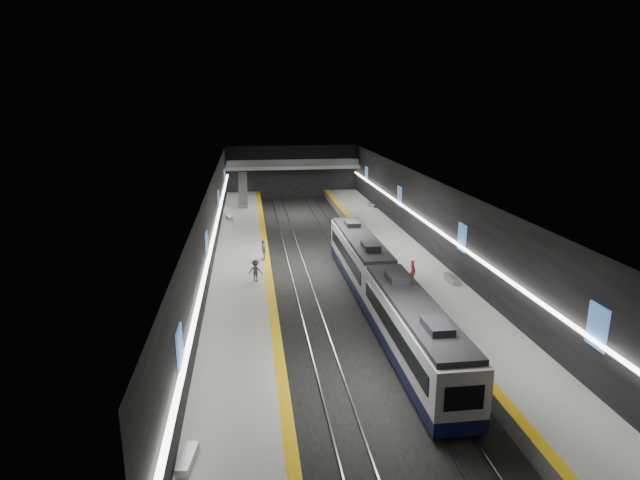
{
  "coord_description": "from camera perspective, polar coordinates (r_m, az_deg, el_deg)",
  "views": [
    {
      "loc": [
        -6.67,
        -46.95,
        15.38
      ],
      "look_at": [
        -0.2,
        1.13,
        2.2
      ],
      "focal_mm": 30.0,
      "sensor_mm": 36.0,
      "label": 1
    }
  ],
  "objects": [
    {
      "name": "ground",
      "position": [
        49.85,
        0.4,
        -2.77
      ],
      "size": [
        70.0,
        70.0,
        0.0
      ],
      "primitive_type": "plane",
      "color": "black",
      "rests_on": "ground"
    },
    {
      "name": "cove_light_left",
      "position": [
        48.46,
        -11.14,
        1.08
      ],
      "size": [
        0.25,
        68.6,
        0.12
      ],
      "primitive_type": "cube",
      "color": "white",
      "rests_on": "wall_left"
    },
    {
      "name": "bench_right_near",
      "position": [
        43.95,
        13.85,
        -4.03
      ],
      "size": [
        0.59,
        2.0,
        0.49
      ],
      "primitive_type": "cube",
      "rotation": [
        0.0,
        0.0,
        0.02
      ],
      "color": "#99999E",
      "rests_on": "platform_right"
    },
    {
      "name": "tactile_strip_right",
      "position": [
        50.53,
        6.37,
        -1.41
      ],
      "size": [
        0.6,
        70.0,
        0.02
      ],
      "primitive_type": "cube",
      "color": "yellow",
      "rests_on": "platform_right"
    },
    {
      "name": "ceiling",
      "position": [
        47.99,
        0.42,
        6.35
      ],
      "size": [
        20.0,
        70.0,
        0.04
      ],
      "primitive_type": "cube",
      "rotation": [
        3.14,
        0.0,
        0.0
      ],
      "color": "beige",
      "rests_on": "wall_left"
    },
    {
      "name": "train",
      "position": [
        38.54,
        6.61,
        -4.91
      ],
      "size": [
        2.69,
        30.04,
        3.6
      ],
      "color": "#0E1335",
      "rests_on": "ground"
    },
    {
      "name": "mezzanine_bridge",
      "position": [
        80.82,
        -2.89,
        7.83
      ],
      "size": [
        20.0,
        3.0,
        1.5
      ],
      "color": "gray",
      "rests_on": "wall_left"
    },
    {
      "name": "escalator",
      "position": [
        74.01,
        -8.23,
        5.33
      ],
      "size": [
        1.2,
        7.5,
        3.92
      ],
      "primitive_type": "cube",
      "rotation": [
        0.44,
        0.0,
        0.0
      ],
      "color": "#99999E",
      "rests_on": "platform_left"
    },
    {
      "name": "rails",
      "position": [
        49.83,
        0.4,
        -2.71
      ],
      "size": [
        6.52,
        70.0,
        0.12
      ],
      "color": "gray",
      "rests_on": "ground"
    },
    {
      "name": "platform_left",
      "position": [
        49.26,
        -8.28,
        -2.55
      ],
      "size": [
        5.0,
        70.0,
        1.0
      ],
      "primitive_type": "cube",
      "color": "slate",
      "rests_on": "ground"
    },
    {
      "name": "tile_surface_left",
      "position": [
        49.1,
        -8.3,
        -1.98
      ],
      "size": [
        5.0,
        70.0,
        0.02
      ],
      "primitive_type": "cube",
      "color": "#AFAFA9",
      "rests_on": "platform_left"
    },
    {
      "name": "tactile_strip_left",
      "position": [
        49.11,
        -5.73,
        -1.88
      ],
      "size": [
        0.6,
        70.0,
        0.02
      ],
      "primitive_type": "cube",
      "color": "yellow",
      "rests_on": "platform_left"
    },
    {
      "name": "bench_right_far",
      "position": [
        71.44,
        5.59,
        3.69
      ],
      "size": [
        0.99,
        1.81,
        0.43
      ],
      "primitive_type": "cube",
      "rotation": [
        0.0,
        0.0,
        0.31
      ],
      "color": "#99999E",
      "rests_on": "platform_right"
    },
    {
      "name": "wall_right",
      "position": [
        51.1,
        11.59,
        2.02
      ],
      "size": [
        0.04,
        70.0,
        8.0
      ],
      "primitive_type": "cube",
      "color": "black",
      "rests_on": "ground"
    },
    {
      "name": "bench_left_near",
      "position": [
        23.8,
        -13.95,
        -21.81
      ],
      "size": [
        0.81,
        1.9,
        0.45
      ],
      "primitive_type": "cube",
      "rotation": [
        0.0,
        0.0,
        -0.16
      ],
      "color": "#99999E",
      "rests_on": "platform_left"
    },
    {
      "name": "cove_light_right",
      "position": [
        51.08,
        11.37,
        1.79
      ],
      "size": [
        0.25,
        68.6,
        0.12
      ],
      "primitive_type": "cube",
      "color": "white",
      "rests_on": "wall_right"
    },
    {
      "name": "passenger_right_a",
      "position": [
        43.2,
        9.86,
        -3.25
      ],
      "size": [
        0.57,
        0.73,
        1.75
      ],
      "primitive_type": "imported",
      "rotation": [
        0.0,
        0.0,
        1.84
      ],
      "color": "#BC4746",
      "rests_on": "platform_right"
    },
    {
      "name": "passenger_left_a",
      "position": [
        48.22,
        -6.05,
        -1.05
      ],
      "size": [
        0.61,
        1.17,
        1.91
      ],
      "primitive_type": "imported",
      "rotation": [
        0.0,
        0.0,
        -1.44
      ],
      "color": "beige",
      "rests_on": "platform_left"
    },
    {
      "name": "bench_left_far",
      "position": [
        64.68,
        -9.62,
        2.34
      ],
      "size": [
        0.92,
        1.88,
        0.44
      ],
      "primitive_type": "cube",
      "rotation": [
        0.0,
        0.0,
        0.24
      ],
      "color": "#99999E",
      "rests_on": "platform_left"
    },
    {
      "name": "passenger_left_b",
      "position": [
        42.77,
        -6.88,
        -3.3
      ],
      "size": [
        1.3,
        0.97,
        1.79
      ],
      "primitive_type": "imported",
      "rotation": [
        0.0,
        0.0,
        2.84
      ],
      "color": "#3F3D45",
      "rests_on": "platform_left"
    },
    {
      "name": "wall_back",
      "position": [
        83.0,
        -3.01,
        7.3
      ],
      "size": [
        20.0,
        0.04,
        8.0
      ],
      "primitive_type": "cube",
      "color": "black",
      "rests_on": "ground"
    },
    {
      "name": "ad_posters",
      "position": [
        49.62,
        0.25,
        2.53
      ],
      "size": [
        19.94,
        53.5,
        2.2
      ],
      "color": "#3E6EBB",
      "rests_on": "wall_left"
    },
    {
      "name": "platform_right",
      "position": [
        51.25,
        8.74,
        -1.86
      ],
      "size": [
        5.0,
        70.0,
        1.0
      ],
      "primitive_type": "cube",
      "color": "slate",
      "rests_on": "ground"
    },
    {
      "name": "wall_left",
      "position": [
        48.42,
        -11.39,
        1.3
      ],
      "size": [
        0.04,
        70.0,
        8.0
      ],
      "primitive_type": "cube",
      "color": "black",
      "rests_on": "ground"
    },
    {
      "name": "tile_surface_right",
      "position": [
        51.1,
        8.76,
        -1.32
      ],
      "size": [
        5.0,
        70.0,
        0.02
      ],
      "primitive_type": "cube",
      "color": "#AFAFA9",
      "rests_on": "platform_right"
    }
  ]
}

